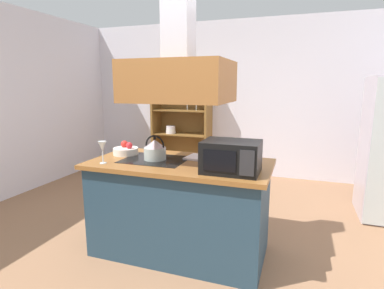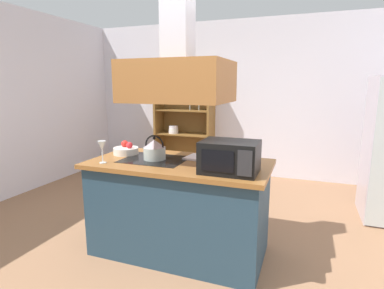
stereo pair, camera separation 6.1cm
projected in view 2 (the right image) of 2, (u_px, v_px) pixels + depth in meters
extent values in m
plane|color=#8E6547|center=(186.00, 256.00, 2.95)|extent=(7.80, 7.80, 0.00)
cube|color=silver|center=(248.00, 99.00, 5.46)|extent=(6.00, 0.12, 2.70)
cube|color=#233C4E|center=(179.00, 209.00, 2.97)|extent=(1.60, 0.78, 0.86)
cube|color=brown|center=(179.00, 164.00, 2.89)|extent=(1.68, 0.86, 0.04)
cube|color=black|center=(155.00, 159.00, 2.97)|extent=(0.60, 0.47, 0.00)
cube|color=#9B612F|center=(178.00, 82.00, 2.74)|extent=(0.90, 0.70, 0.36)
cube|color=silver|center=(178.00, 7.00, 2.62)|extent=(0.24, 0.24, 0.89)
cube|color=brown|center=(159.00, 123.00, 5.87)|extent=(0.04, 0.40, 1.76)
cube|color=brown|center=(211.00, 126.00, 5.51)|extent=(0.04, 0.40, 1.76)
cube|color=brown|center=(184.00, 77.00, 5.52)|extent=(1.07, 0.40, 0.03)
cube|color=brown|center=(184.00, 169.00, 5.85)|extent=(1.07, 0.40, 0.08)
cube|color=brown|center=(188.00, 123.00, 5.86)|extent=(1.07, 0.02, 1.76)
cube|color=brown|center=(184.00, 134.00, 5.72)|extent=(0.99, 0.36, 0.02)
cube|color=brown|center=(184.00, 110.00, 5.64)|extent=(0.99, 0.36, 0.02)
cylinder|color=white|center=(174.00, 132.00, 5.74)|extent=(0.18, 0.18, 0.05)
cylinder|color=white|center=(174.00, 130.00, 5.73)|extent=(0.17, 0.17, 0.05)
cylinder|color=white|center=(174.00, 127.00, 5.72)|extent=(0.16, 0.16, 0.05)
cylinder|color=silver|center=(190.00, 107.00, 5.54)|extent=(0.01, 0.01, 0.12)
cone|color=silver|center=(190.00, 101.00, 5.52)|extent=(0.07, 0.07, 0.08)
cylinder|color=silver|center=(199.00, 107.00, 5.49)|extent=(0.01, 0.01, 0.12)
cone|color=silver|center=(199.00, 101.00, 5.47)|extent=(0.07, 0.07, 0.08)
cylinder|color=#B4BEB5|center=(155.00, 153.00, 2.96)|extent=(0.21, 0.21, 0.12)
cone|color=#BEB0BB|center=(154.00, 144.00, 2.94)|extent=(0.20, 0.20, 0.07)
sphere|color=black|center=(154.00, 138.00, 2.93)|extent=(0.03, 0.03, 0.03)
torus|color=black|center=(154.00, 145.00, 2.94)|extent=(0.20, 0.02, 0.20)
cube|color=white|center=(203.00, 158.00, 2.99)|extent=(0.37, 0.28, 0.02)
cube|color=black|center=(230.00, 157.00, 2.52)|extent=(0.46, 0.34, 0.26)
cube|color=black|center=(217.00, 161.00, 2.37)|extent=(0.26, 0.01, 0.17)
cube|color=#262628|center=(245.00, 163.00, 2.30)|extent=(0.11, 0.01, 0.20)
cylinder|color=silver|center=(103.00, 163.00, 2.84)|extent=(0.06, 0.06, 0.01)
cylinder|color=silver|center=(103.00, 156.00, 2.83)|extent=(0.01, 0.01, 0.11)
cone|color=silver|center=(102.00, 146.00, 2.81)|extent=(0.08, 0.08, 0.09)
cylinder|color=silver|center=(126.00, 151.00, 3.19)|extent=(0.25, 0.25, 0.07)
sphere|color=red|center=(129.00, 145.00, 3.15)|extent=(0.07, 0.07, 0.07)
sphere|color=red|center=(125.00, 144.00, 3.22)|extent=(0.07, 0.07, 0.07)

